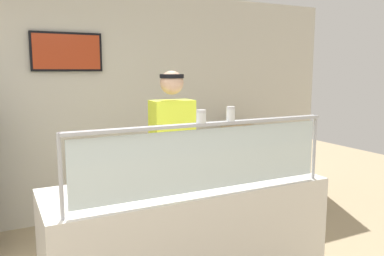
# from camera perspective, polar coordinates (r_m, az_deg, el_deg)

# --- Properties ---
(shop_rear_unit) EXTENTS (6.44, 0.13, 2.70)m
(shop_rear_unit) POSITION_cam_1_polar(r_m,az_deg,el_deg) (4.77, -12.31, 3.42)
(shop_rear_unit) COLOR beige
(shop_rear_unit) RESTS_ON ground
(serving_counter) EXTENTS (2.04, 0.73, 0.95)m
(serving_counter) POSITION_cam_1_polar(r_m,az_deg,el_deg) (3.01, -0.65, -16.84)
(serving_counter) COLOR silver
(serving_counter) RESTS_ON ground
(sneeze_guard) EXTENTS (1.86, 0.06, 0.48)m
(sneeze_guard) POSITION_cam_1_polar(r_m,az_deg,el_deg) (2.51, 2.42, -3.31)
(sneeze_guard) COLOR #B2B5BC
(sneeze_guard) RESTS_ON serving_counter
(pizza_tray) EXTENTS (0.41, 0.41, 0.04)m
(pizza_tray) POSITION_cam_1_polar(r_m,az_deg,el_deg) (2.94, -0.35, -7.23)
(pizza_tray) COLOR #9EA0A8
(pizza_tray) RESTS_ON serving_counter
(pizza_server) EXTENTS (0.13, 0.29, 0.01)m
(pizza_server) POSITION_cam_1_polar(r_m,az_deg,el_deg) (2.92, -0.26, -6.91)
(pizza_server) COLOR #ADAFB7
(pizza_server) RESTS_ON pizza_tray
(parmesan_shaker) EXTENTS (0.06, 0.06, 0.08)m
(parmesan_shaker) POSITION_cam_1_polar(r_m,az_deg,el_deg) (2.44, 1.36, 1.58)
(parmesan_shaker) COLOR white
(parmesan_shaker) RESTS_ON sneeze_guard
(pepper_flake_shaker) EXTENTS (0.06, 0.06, 0.10)m
(pepper_flake_shaker) POSITION_cam_1_polar(r_m,az_deg,el_deg) (2.55, 5.70, 1.97)
(pepper_flake_shaker) COLOR white
(pepper_flake_shaker) RESTS_ON sneeze_guard
(worker_figure) EXTENTS (0.41, 0.50, 1.76)m
(worker_figure) POSITION_cam_1_polar(r_m,az_deg,el_deg) (3.53, -2.81, -3.92)
(worker_figure) COLOR #23232D
(worker_figure) RESTS_ON ground
(prep_shelf) EXTENTS (0.70, 0.55, 0.80)m
(prep_shelf) POSITION_cam_1_polar(r_m,az_deg,el_deg) (5.20, 7.83, -6.74)
(prep_shelf) COLOR #B7BABF
(prep_shelf) RESTS_ON ground
(pizza_box_stack) EXTENTS (0.51, 0.50, 0.22)m
(pizza_box_stack) POSITION_cam_1_polar(r_m,az_deg,el_deg) (5.09, 7.92, -1.15)
(pizza_box_stack) COLOR tan
(pizza_box_stack) RESTS_ON prep_shelf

